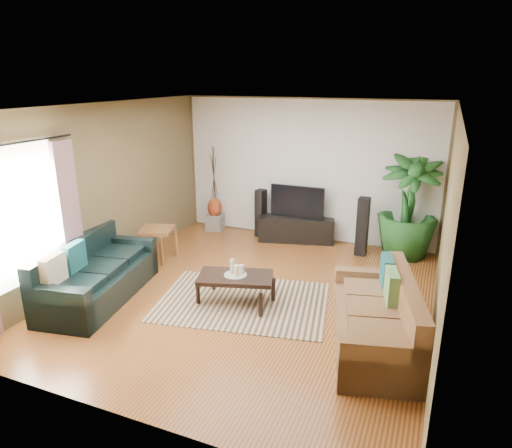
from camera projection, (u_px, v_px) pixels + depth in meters
The scene contains 27 objects.
floor at pixel (251, 296), 6.69m from camera, with size 5.50×5.50×0.00m, color #9C5D28.
ceiling at pixel (250, 107), 5.86m from camera, with size 5.50×5.50×0.00m, color white.
wall_back at pixel (307, 171), 8.69m from camera, with size 5.00×5.00×0.00m, color brown.
wall_front at pixel (123, 290), 3.86m from camera, with size 5.00×5.00×0.00m, color brown.
wall_left at pixel (105, 191), 7.18m from camera, with size 5.50×5.50×0.00m, color brown.
wall_right at pixel (445, 230), 5.37m from camera, with size 5.50×5.50×0.00m, color brown.
backwall_panel at pixel (307, 171), 8.68m from camera, with size 4.90×4.90×0.00m, color white.
window_pane at pixel (20, 215), 5.75m from camera, with size 1.80×1.80×0.00m, color white.
curtain_far at pixel (70, 218), 6.47m from camera, with size 0.08×0.35×2.20m, color gray.
curtain_rod at pixel (11, 144), 5.46m from camera, with size 0.03×0.03×1.90m, color black.
sofa_left at pixel (98, 271), 6.51m from camera, with size 2.04×0.88×0.85m, color black.
sofa_right at pixel (374, 313), 5.34m from camera, with size 1.93×0.87×0.85m, color brown.
area_rug at pixel (243, 301), 6.52m from camera, with size 2.37×1.68×0.01m, color tan.
coffee_table at pixel (236, 289), 6.43m from camera, with size 1.03×0.56×0.42m, color black.
candle_tray at pixel (236, 275), 6.36m from camera, with size 0.32×0.32×0.01m, color gray.
candle_tall at pixel (232, 266), 6.38m from camera, with size 0.07×0.07×0.21m, color beige.
candle_mid at pixel (237, 271), 6.29m from camera, with size 0.07×0.07×0.16m, color beige.
candle_short at pixel (242, 269), 6.37m from camera, with size 0.07×0.07×0.13m, color beige.
tv_stand at pixel (296, 229), 8.85m from camera, with size 1.43×0.43×0.48m, color black.
television at pixel (297, 202), 8.68m from camera, with size 1.05×0.06×0.62m, color black.
speaker_left at pixel (261, 213), 9.05m from camera, with size 0.17×0.19×0.96m, color black.
speaker_right at pixel (362, 227), 8.09m from camera, with size 0.19×0.21×1.06m, color black.
potted_plant at pixel (408, 207), 7.91m from camera, with size 1.02×1.02×1.83m, color #194D1D.
plant_pot at pixel (404, 249), 8.15m from camera, with size 0.34×0.34×0.26m, color black.
pedestal at pixel (215, 222), 9.52m from camera, with size 0.33×0.33×0.33m, color gray.
vase at pixel (215, 208), 9.42m from camera, with size 0.30×0.30×0.42m, color #91381A.
side_table at pixel (158, 244), 7.97m from camera, with size 0.53×0.53×0.56m, color #8F5F2E.
Camera 1 is at (2.38, -5.55, 3.08)m, focal length 32.00 mm.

